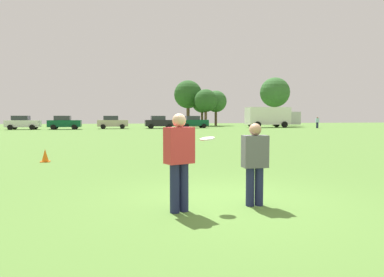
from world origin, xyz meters
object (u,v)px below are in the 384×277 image
(player_thrower, at_px, (179,157))
(parked_car_near_right, at_px, (159,122))
(box_truck, at_px, (271,116))
(parked_car_center, at_px, (64,122))
(player_defender, at_px, (255,160))
(parked_car_mid_right, at_px, (112,122))
(parked_car_mid_left, at_px, (23,123))
(parked_car_far_right, at_px, (194,122))
(bystander_sideline_watcher, at_px, (317,122))
(frisbee, at_px, (207,139))
(traffic_cone, at_px, (45,156))

(player_thrower, xyz_separation_m, parked_car_near_right, (5.68, 44.01, -0.03))
(box_truck, bearing_deg, parked_car_center, -176.93)
(player_defender, height_order, parked_car_mid_right, parked_car_mid_right)
(player_thrower, bearing_deg, parked_car_mid_left, 105.93)
(parked_car_far_right, xyz_separation_m, box_truck, (12.51, -0.47, 0.83))
(parked_car_center, xyz_separation_m, bystander_sideline_watcher, (35.85, -3.05, 0.03))
(parked_car_mid_left, height_order, parked_car_center, same)
(parked_car_center, bearing_deg, bystander_sideline_watcher, -4.86)
(player_thrower, height_order, frisbee, player_thrower)
(parked_car_mid_left, bearing_deg, parked_car_mid_right, 3.48)
(parked_car_center, relative_size, box_truck, 0.50)
(frisbee, xyz_separation_m, parked_car_far_right, (10.50, 44.90, -0.33))
(parked_car_center, relative_size, parked_car_far_right, 1.00)
(parked_car_center, relative_size, parked_car_mid_right, 1.00)
(player_thrower, distance_m, box_truck, 50.46)
(parked_car_mid_right, xyz_separation_m, parked_car_near_right, (6.61, -0.32, 0.00))
(parked_car_center, relative_size, parked_car_near_right, 1.00)
(player_thrower, distance_m, parked_car_mid_right, 44.34)
(parked_car_center, height_order, parked_car_near_right, same)
(player_defender, xyz_separation_m, parked_car_mid_left, (-13.89, 43.53, 0.07))
(frisbee, bearing_deg, traffic_cone, 118.37)
(parked_car_mid_right, distance_m, box_truck, 24.51)
(player_defender, relative_size, parked_car_near_right, 0.36)
(parked_car_far_right, bearing_deg, parked_car_near_right, -168.65)
(parked_car_mid_right, height_order, bystander_sideline_watcher, parked_car_mid_right)
(parked_car_mid_right, height_order, parked_car_far_right, same)
(frisbee, height_order, parked_car_center, parked_car_center)
(player_defender, height_order, parked_car_near_right, parked_car_near_right)
(parked_car_mid_right, height_order, box_truck, box_truck)
(frisbee, bearing_deg, box_truck, 62.61)
(traffic_cone, relative_size, parked_car_mid_right, 0.11)
(player_defender, height_order, frisbee, player_defender)
(parked_car_near_right, distance_m, parked_car_far_right, 5.48)
(parked_car_mid_left, height_order, parked_car_mid_right, same)
(parked_car_far_right, bearing_deg, parked_car_mid_left, -176.44)
(frisbee, relative_size, parked_car_mid_right, 0.06)
(parked_car_center, bearing_deg, box_truck, 3.07)
(player_defender, distance_m, parked_car_mid_left, 45.69)
(player_defender, xyz_separation_m, parked_car_near_right, (4.24, 43.91, 0.07))
(parked_car_mid_right, xyz_separation_m, bystander_sideline_watcher, (29.59, -4.41, 0.03))
(parked_car_center, distance_m, parked_car_near_right, 12.91)
(player_thrower, xyz_separation_m, bystander_sideline_watcher, (28.67, 39.92, -0.00))
(parked_car_near_right, height_order, parked_car_far_right, same)
(traffic_cone, bearing_deg, bystander_sideline_watcher, 45.08)
(player_thrower, relative_size, parked_car_near_right, 0.40)
(parked_car_mid_right, relative_size, parked_car_near_right, 1.00)
(player_thrower, distance_m, traffic_cone, 8.45)
(box_truck, bearing_deg, bystander_sideline_watcher, -42.65)
(frisbee, distance_m, box_truck, 50.04)
(traffic_cone, xyz_separation_m, bystander_sideline_watcher, (32.15, 32.25, 0.73))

